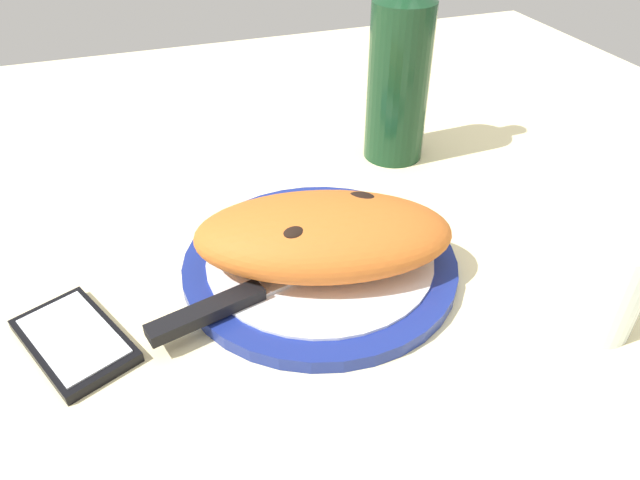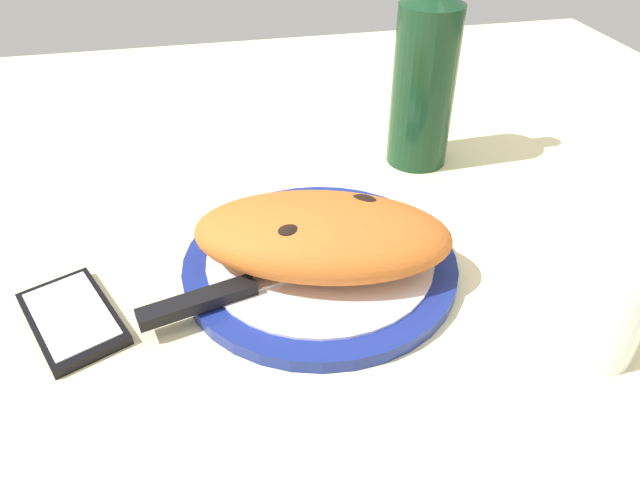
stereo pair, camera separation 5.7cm
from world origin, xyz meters
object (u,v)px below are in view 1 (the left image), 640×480
(fork, at_px, (301,221))
(wine_bottle, at_px, (399,72))
(smartphone, at_px, (74,340))
(calzone, at_px, (319,236))
(plate, at_px, (320,263))
(knife, at_px, (241,298))
(water_glass, at_px, (601,287))

(fork, relative_size, wine_bottle, 0.58)
(smartphone, relative_size, wine_bottle, 0.49)
(calzone, bearing_deg, plate, -113.97)
(calzone, distance_m, wine_bottle, 0.28)
(knife, relative_size, smartphone, 1.85)
(calzone, relative_size, smartphone, 2.02)
(plate, xyz_separation_m, knife, (0.09, 0.04, 0.01))
(smartphone, bearing_deg, fork, -159.52)
(plate, height_order, water_glass, water_glass)
(wine_bottle, bearing_deg, knife, 42.06)
(plate, bearing_deg, fork, -89.52)
(calzone, xyz_separation_m, water_glass, (-0.21, 0.14, -0.01))
(water_glass, relative_size, wine_bottle, 0.34)
(knife, bearing_deg, wine_bottle, -137.94)
(wine_bottle, bearing_deg, calzone, 49.37)
(fork, xyz_separation_m, water_glass, (-0.21, 0.22, 0.02))
(plate, distance_m, fork, 0.06)
(fork, bearing_deg, wine_bottle, -141.97)
(knife, bearing_deg, plate, -155.93)
(knife, height_order, smartphone, knife)
(plate, xyz_separation_m, smartphone, (0.24, 0.03, -0.00))
(plate, xyz_separation_m, wine_bottle, (-0.18, -0.20, 0.11))
(calzone, xyz_separation_m, smartphone, (0.23, 0.02, -0.04))
(fork, distance_m, smartphone, 0.26)
(knife, height_order, water_glass, water_glass)
(knife, distance_m, water_glass, 0.32)
(fork, xyz_separation_m, knife, (0.09, 0.10, 0.00))
(knife, bearing_deg, water_glass, 159.19)
(plate, relative_size, wine_bottle, 1.00)
(knife, bearing_deg, smartphone, -5.19)
(water_glass, bearing_deg, wine_bottle, -84.64)
(knife, distance_m, smartphone, 0.15)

